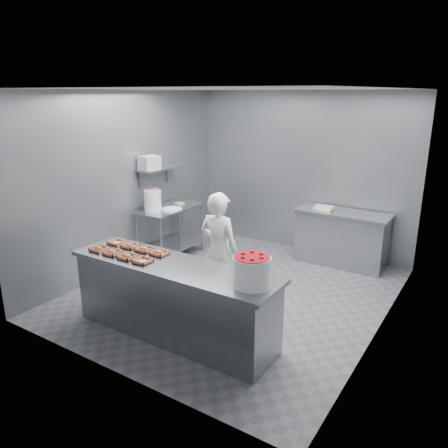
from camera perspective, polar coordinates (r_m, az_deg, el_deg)
The scene contains 24 objects.
floor at distance 6.35m, azimuth 1.36°, elevation -8.91°, with size 4.50×4.50×0.00m, color #4C4C51.
ceiling at distance 5.72m, azimuth 1.56°, elevation 17.24°, with size 4.50×4.50×0.00m, color white.
wall_back at distance 7.85m, azimuth 10.12°, elevation 6.62°, with size 4.00×0.04×2.80m, color slate.
wall_left at distance 7.11m, azimuth -12.50°, elevation 5.42°, with size 0.04×4.50×2.80m, color slate.
wall_right at distance 5.16m, azimuth 20.74°, elevation 0.45°, with size 0.04×4.50×2.80m, color slate.
service_counter at distance 5.17m, azimuth -6.58°, elevation -9.80°, with size 2.60×0.70×0.90m.
prep_table at distance 7.50m, azimuth -6.98°, elevation -0.08°, with size 0.60×1.20×0.90m.
back_counter at distance 7.46m, azimuth 15.04°, elevation -1.76°, with size 1.50×0.60×0.90m.
wall_shelf at distance 7.39m, azimuth -8.27°, elevation 7.25°, with size 0.35×0.90×0.03m, color slate.
tray_0 at distance 5.57m, azimuth -16.02°, elevation -3.11°, with size 0.19×0.18×0.06m.
tray_1 at distance 5.40m, azimuth -14.33°, elevation -3.61°, with size 0.19×0.18×0.06m.
tray_2 at distance 5.23m, azimuth -12.52°, elevation -4.14°, with size 0.19×0.18×0.06m.
tray_3 at distance 5.07m, azimuth -10.57°, elevation -4.74°, with size 0.19×0.18×0.04m.
tray_4 at distance 5.75m, azimuth -13.83°, elevation -2.33°, with size 0.19×0.18×0.04m.
tray_5 at distance 5.59m, azimuth -12.15°, elevation -2.76°, with size 0.19×0.18×0.06m.
tray_6 at distance 5.43m, azimuth -10.34°, elevation -3.24°, with size 0.19×0.18×0.06m.
tray_7 at distance 5.27m, azimuth -8.43°, elevation -3.74°, with size 0.19×0.18×0.06m.
worker at distance 5.70m, azimuth -0.65°, elevation -3.49°, with size 0.57×0.37×1.56m, color white.
strawberry_tub at distance 4.36m, azimuth 3.66°, elevation -6.04°, with size 0.38×0.38×0.32m.
glaze_bucket at distance 7.17m, azimuth -9.30°, elevation 3.09°, with size 0.29×0.27×0.42m.
bucket_lid at distance 7.24m, azimuth -6.80°, elevation 1.94°, with size 0.33×0.33×0.03m, color white.
rag at distance 7.62m, azimuth -5.83°, elevation 2.70°, with size 0.14×0.12×0.02m, color #CCB28C.
appliance at distance 7.17m, azimuth -9.73°, elevation 7.90°, with size 0.25×0.29×0.22m, color gray.
paper_stack at distance 7.43m, azimuth 12.93°, elevation 2.11°, with size 0.30×0.22×0.05m, color silver.
Camera 1 is at (2.98, -4.88, 2.76)m, focal length 35.00 mm.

